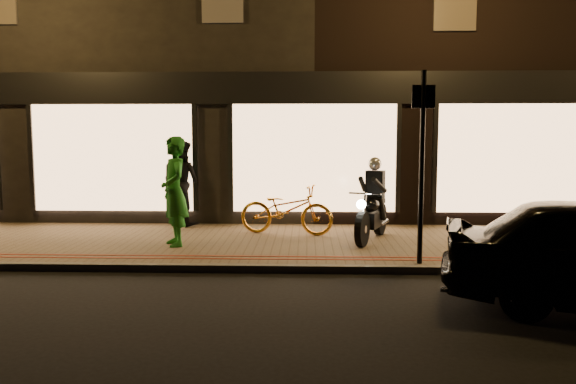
{
  "coord_description": "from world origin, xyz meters",
  "views": [
    {
      "loc": [
        -0.15,
        -8.5,
        2.16
      ],
      "look_at": [
        -0.5,
        1.61,
        1.1
      ],
      "focal_mm": 35.0,
      "sensor_mm": 36.0,
      "label": 1
    }
  ],
  "objects_px": {
    "motorcycle": "(372,208)",
    "bicycle_gold": "(286,209)",
    "person_green": "(174,191)",
    "sign_post": "(422,157)"
  },
  "relations": [
    {
      "from": "motorcycle",
      "to": "bicycle_gold",
      "type": "distance_m",
      "value": 1.77
    },
    {
      "from": "bicycle_gold",
      "to": "person_green",
      "type": "distance_m",
      "value": 2.37
    },
    {
      "from": "bicycle_gold",
      "to": "person_green",
      "type": "height_order",
      "value": "person_green"
    },
    {
      "from": "person_green",
      "to": "motorcycle",
      "type": "bearing_deg",
      "value": 72.29
    },
    {
      "from": "bicycle_gold",
      "to": "person_green",
      "type": "xyz_separation_m",
      "value": [
        -1.99,
        -1.21,
        0.49
      ]
    },
    {
      "from": "sign_post",
      "to": "bicycle_gold",
      "type": "bearing_deg",
      "value": 131.48
    },
    {
      "from": "sign_post",
      "to": "person_green",
      "type": "xyz_separation_m",
      "value": [
        -4.18,
        1.28,
        -0.68
      ]
    },
    {
      "from": "motorcycle",
      "to": "sign_post",
      "type": "distance_m",
      "value": 2.25
    },
    {
      "from": "motorcycle",
      "to": "bicycle_gold",
      "type": "xyz_separation_m",
      "value": [
        -1.67,
        0.57,
        -0.11
      ]
    },
    {
      "from": "sign_post",
      "to": "bicycle_gold",
      "type": "xyz_separation_m",
      "value": [
        -2.2,
        2.48,
        -1.17
      ]
    }
  ]
}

